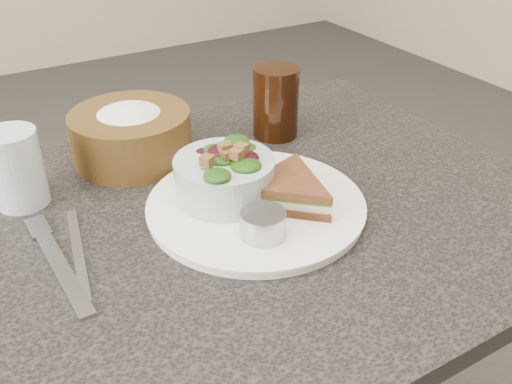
{
  "coord_description": "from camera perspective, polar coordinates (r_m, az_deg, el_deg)",
  "views": [
    {
      "loc": [
        -0.28,
        -0.59,
        1.2
      ],
      "look_at": [
        0.07,
        -0.01,
        0.78
      ],
      "focal_mm": 40.0,
      "sensor_mm": 36.0,
      "label": 1
    }
  ],
  "objects": [
    {
      "name": "bread_basket",
      "position": [
        0.94,
        -12.44,
        6.32
      ],
      "size": [
        0.22,
        0.22,
        0.11
      ],
      "primitive_type": null,
      "rotation": [
        0.0,
        0.0,
        0.17
      ],
      "color": "#483317",
      "rests_on": "dining_table"
    },
    {
      "name": "orange_wedge",
      "position": [
        0.88,
        -0.85,
        2.95
      ],
      "size": [
        0.07,
        0.07,
        0.02
      ],
      "primitive_type": "cone",
      "rotation": [
        0.0,
        0.0,
        0.31
      ],
      "color": "orange",
      "rests_on": "dinner_plate"
    },
    {
      "name": "dinner_plate",
      "position": [
        0.81,
        0.0,
        -1.42
      ],
      "size": [
        0.31,
        0.31,
        0.01
      ],
      "primitive_type": "cylinder",
      "color": "white",
      "rests_on": "dining_table"
    },
    {
      "name": "cola_glass",
      "position": [
        1.0,
        1.99,
        9.28
      ],
      "size": [
        0.09,
        0.09,
        0.14
      ],
      "primitive_type": null,
      "rotation": [
        0.0,
        0.0,
        -0.12
      ],
      "color": "black",
      "rests_on": "dining_table"
    },
    {
      "name": "salad_bowl",
      "position": [
        0.8,
        -3.17,
        2.09
      ],
      "size": [
        0.16,
        0.16,
        0.08
      ],
      "primitive_type": null,
      "rotation": [
        0.0,
        0.0,
        -0.12
      ],
      "color": "#9AAEA5",
      "rests_on": "dinner_plate"
    },
    {
      "name": "fork",
      "position": [
        0.74,
        -18.95,
        -7.17
      ],
      "size": [
        0.03,
        0.21,
        0.01
      ],
      "primitive_type": "cube",
      "rotation": [
        0.0,
        0.0,
        0.04
      ],
      "color": "#9A9B9E",
      "rests_on": "dining_table"
    },
    {
      "name": "sandwich",
      "position": [
        0.79,
        3.19,
        0.12
      ],
      "size": [
        0.21,
        0.21,
        0.04
      ],
      "primitive_type": null,
      "rotation": [
        0.0,
        0.0,
        -0.75
      ],
      "color": "#56331B",
      "rests_on": "dinner_plate"
    },
    {
      "name": "dressing_ramekin",
      "position": [
        0.73,
        0.7,
        -3.25
      ],
      "size": [
        0.06,
        0.06,
        0.04
      ],
      "primitive_type": "cylinder",
      "rotation": [
        0.0,
        0.0,
        -0.01
      ],
      "color": "#9DA1A6",
      "rests_on": "dinner_plate"
    },
    {
      "name": "knife",
      "position": [
        0.76,
        -17.38,
        -5.78
      ],
      "size": [
        0.05,
        0.2,
        0.0
      ],
      "primitive_type": "cube",
      "rotation": [
        0.0,
        0.0,
        -0.19
      ],
      "color": "#A6A9B1",
      "rests_on": "dining_table"
    },
    {
      "name": "water_glass",
      "position": [
        0.87,
        -22.86,
        2.19
      ],
      "size": [
        0.08,
        0.08,
        0.11
      ],
      "primitive_type": "cylinder",
      "rotation": [
        0.0,
        0.0,
        0.13
      ],
      "color": "#B2BABF",
      "rests_on": "dining_table"
    }
  ]
}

